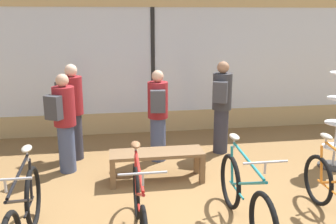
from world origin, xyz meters
TOP-DOWN VIEW (x-y plane):
  - ground_plane at (0.00, 0.00)m, footprint 24.00×24.00m
  - shop_back_wall at (0.00, 3.66)m, footprint 12.00×0.08m
  - bicycle_far_left at (-1.84, -0.35)m, footprint 0.46×1.78m
  - bicycle_left at (-0.62, -0.35)m, footprint 0.46×1.75m
  - bicycle_right at (0.59, -0.30)m, footprint 0.46×1.79m
  - display_bench at (-0.24, 1.17)m, footprint 1.40×0.44m
  - customer_near_rack at (-0.12, 1.98)m, footprint 0.38×0.51m
  - customer_by_window at (-1.62, 1.72)m, footprint 0.50×0.56m
  - customer_mid_floor at (-1.54, 2.30)m, footprint 0.54×0.55m
  - customer_near_bench at (1.05, 2.19)m, footprint 0.47×0.56m

SIDE VIEW (x-z plane):
  - ground_plane at x=0.00m, z-range 0.00..0.00m
  - display_bench at x=-0.24m, z-range 0.15..0.61m
  - bicycle_right at x=0.59m, z-range -0.13..0.91m
  - bicycle_left at x=-0.62m, z-range -0.12..0.90m
  - bicycle_far_left at x=-1.84m, z-range -0.13..0.92m
  - customer_near_rack at x=-0.12m, z-range 0.06..1.62m
  - customer_by_window at x=-1.62m, z-range 0.06..1.64m
  - customer_mid_floor at x=-1.54m, z-range 0.06..1.72m
  - customer_near_bench at x=1.05m, z-range 0.06..1.73m
  - shop_back_wall at x=0.00m, z-range 0.04..3.24m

